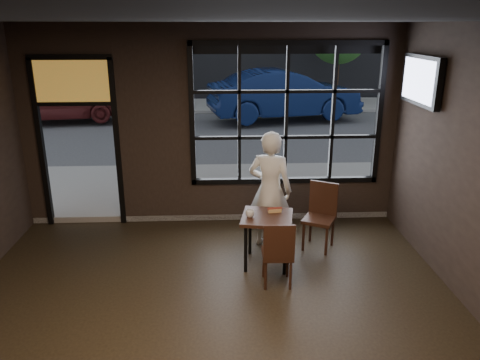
{
  "coord_description": "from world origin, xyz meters",
  "views": [
    {
      "loc": [
        0.12,
        -3.84,
        3.17
      ],
      "look_at": [
        0.4,
        2.2,
        1.15
      ],
      "focal_mm": 35.0,
      "sensor_mm": 36.0,
      "label": 1
    }
  ],
  "objects_px": {
    "chair_near": "(277,252)",
    "man": "(270,190)",
    "navy_car": "(284,94)",
    "cafe_table": "(267,240)"
  },
  "relations": [
    {
      "from": "chair_near",
      "to": "man",
      "type": "distance_m",
      "value": 1.18
    },
    {
      "from": "cafe_table",
      "to": "navy_car",
      "type": "bearing_deg",
      "value": 91.11
    },
    {
      "from": "chair_near",
      "to": "man",
      "type": "xyz_separation_m",
      "value": [
        0.02,
        1.09,
        0.43
      ]
    },
    {
      "from": "chair_near",
      "to": "navy_car",
      "type": "xyz_separation_m",
      "value": [
        1.49,
        10.42,
        0.48
      ]
    },
    {
      "from": "chair_near",
      "to": "cafe_table",
      "type": "bearing_deg",
      "value": -79.83
    },
    {
      "from": "navy_car",
      "to": "man",
      "type": "bearing_deg",
      "value": 159.5
    },
    {
      "from": "chair_near",
      "to": "navy_car",
      "type": "bearing_deg",
      "value": -96.8
    },
    {
      "from": "cafe_table",
      "to": "chair_near",
      "type": "height_order",
      "value": "chair_near"
    },
    {
      "from": "cafe_table",
      "to": "chair_near",
      "type": "distance_m",
      "value": 0.53
    },
    {
      "from": "cafe_table",
      "to": "chair_near",
      "type": "relative_size",
      "value": 0.81
    }
  ]
}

